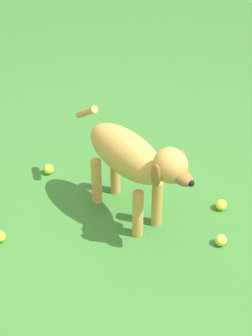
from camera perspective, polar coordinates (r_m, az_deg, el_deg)
The scene contains 6 objects.
ground at distance 3.07m, azimuth -0.15°, elevation -7.71°, with size 14.00×14.00×0.00m, color #38722D.
dog at distance 2.95m, azimuth 0.70°, elevation 0.93°, with size 0.71×0.71×0.64m.
tennis_ball_0 at distance 3.55m, azimuth -8.10°, elevation -0.12°, with size 0.07×0.07×0.07m, color #C9E439.
tennis_ball_1 at distance 3.30m, azimuth 9.92°, elevation -3.81°, with size 0.07×0.07×0.07m, color #D7E436.
tennis_ball_3 at distance 3.08m, azimuth 9.88°, elevation -7.44°, with size 0.07×0.07×0.07m, color #CAD63F.
tennis_ball_4 at distance 3.14m, azimuth -13.06°, elevation -6.97°, with size 0.07×0.07×0.07m, color yellow.
Camera 1 is at (2.15, 0.19, 2.19)m, focal length 58.31 mm.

